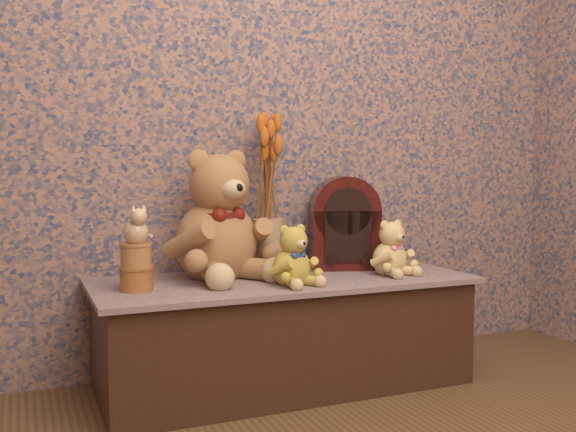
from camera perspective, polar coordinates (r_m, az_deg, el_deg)
name	(u,v)px	position (r m, az deg, el deg)	size (l,w,h in m)	color
display_shelf	(283,331)	(2.50, -0.45, -10.18)	(1.43, 0.61, 0.41)	navy
teddy_large	(216,209)	(2.45, -6.37, 0.58)	(0.41, 0.49, 0.52)	#AE7443
teddy_medium	(292,252)	(2.30, 0.32, -3.25)	(0.18, 0.22, 0.23)	#B59433
teddy_small	(390,245)	(2.55, 9.02, -2.57)	(0.18, 0.22, 0.23)	#DCB968
cathedral_radio	(344,222)	(2.70, 4.99, -0.55)	(0.28, 0.20, 0.38)	#340B09
ceramic_vase	(268,246)	(2.57, -1.77, -2.65)	(0.13, 0.13, 0.22)	tan
dried_stalks	(268,172)	(2.55, -1.78, 3.94)	(0.20, 0.20, 0.37)	#C75F1F
biscuit_tin_lower	(136,279)	(2.26, -13.29, -5.46)	(0.11, 0.11, 0.08)	#AE9033
biscuit_tin_upper	(136,255)	(2.25, -13.32, -3.42)	(0.10, 0.10, 0.08)	#DCAB60
cat_figurine	(136,224)	(2.23, -13.37, -0.66)	(0.10, 0.11, 0.14)	silver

